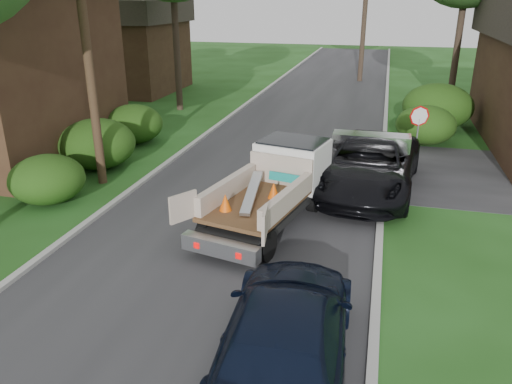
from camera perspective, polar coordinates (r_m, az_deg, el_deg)
The scene contains 15 objects.
ground at distance 12.13m, azimuth -6.39°, elevation -9.19°, with size 120.00×120.00×0.00m, color #1C4313.
road at distance 21.00m, azimuth 3.10°, elevation 4.45°, with size 8.00×90.00×0.02m, color #28282B.
curb_left at distance 22.11m, azimuth -7.41°, elevation 5.33°, with size 0.20×90.00×0.12m, color #9E9E99.
curb_right at distance 20.63m, azimuth 14.36°, elevation 3.64°, with size 0.20×90.00×0.12m, color #9E9E99.
stop_sign at distance 19.26m, azimuth 18.07°, elevation 7.31°, with size 0.71×0.32×2.48m.
utility_pole at distance 17.42m, azimuth -18.99°, elevation 17.18°, with size 2.42×1.25×10.00m.
house_left_far at distance 36.27m, azimuth -14.94°, elevation 15.94°, with size 7.56×7.56×6.00m.
hedge_left_a at distance 17.07m, azimuth -22.75°, elevation 1.36°, with size 2.34×2.34×1.53m, color #183D0E.
hedge_left_b at distance 19.92m, azimuth -17.69°, elevation 5.29°, with size 2.86×2.86×1.87m, color #183D0E.
hedge_left_c at distance 23.02m, azimuth -13.84°, elevation 7.57°, with size 2.60×2.60×1.70m, color #183D0E.
hedge_right_a at distance 23.40m, azimuth 18.83°, elevation 7.27°, with size 2.60×2.60×1.70m, color #183D0E.
hedge_right_b at distance 26.33m, azimuth 20.05°, elevation 9.18°, with size 3.38×3.38×2.21m, color #183D0E.
flatbed_truck at distance 14.66m, azimuth 2.63°, elevation 1.43°, with size 3.40×5.85×2.08m.
black_pickup at distance 17.10m, azimuth 12.77°, elevation 3.06°, with size 2.99×6.49×1.80m, color black.
navy_suv at distance 8.90m, azimuth 3.43°, elevation -15.77°, with size 2.20×5.41×1.57m, color black.
Camera 1 is at (3.84, -9.70, 6.18)m, focal length 35.00 mm.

